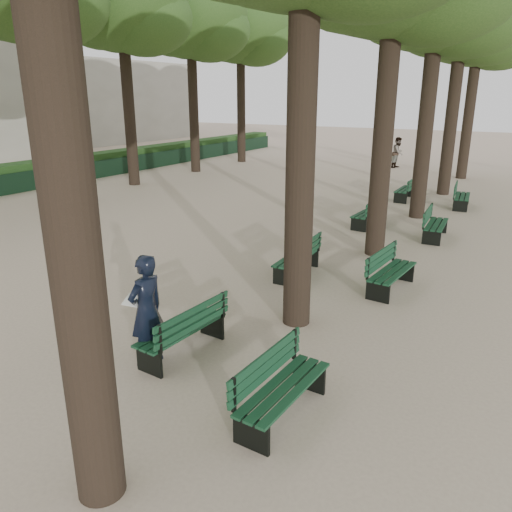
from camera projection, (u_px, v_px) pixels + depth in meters
The scene contains 20 objects.
ground at pixel (129, 372), 7.93m from camera, with size 120.00×120.00×0.00m, color #C7B097.
tree_central_4 at pixel (465, 2), 19.68m from camera, with size 6.00×6.00×9.95m.
tree_central_5 at pixel (481, 18), 23.80m from camera, with size 6.00×6.00×9.95m.
tree_far_3 at pixel (121, 0), 21.81m from camera, with size 6.00×6.00×10.45m.
tree_far_4 at pixel (190, 14), 25.93m from camera, with size 6.00×6.00×10.45m.
tree_far_5 at pixel (240, 25), 30.05m from camera, with size 6.00×6.00×10.45m.
bench_left_0 at pixel (183, 339), 8.43m from camera, with size 0.70×1.84×0.92m.
bench_left_1 at pixel (297, 264), 12.11m from camera, with size 0.65×1.82×0.92m.
bench_left_2 at pixel (367, 218), 16.62m from camera, with size 0.66×1.83×0.92m.
bench_left_3 at pixel (405, 193), 20.72m from camera, with size 0.58×1.80×0.92m.
bench_right_0 at pixel (283, 399), 6.76m from camera, with size 0.66×1.83×0.92m.
bench_right_1 at pixel (391, 279), 11.17m from camera, with size 0.72×1.84×0.92m.
bench_right_2 at pixel (435, 230), 15.19m from camera, with size 0.68×1.83×0.92m.
bench_right_3 at pixel (461, 201), 19.33m from camera, with size 0.75×1.85×0.92m.
man_with_map at pixel (146, 310), 7.95m from camera, with size 0.66×0.78×1.86m.
pedestrian_a at pixel (398, 153), 29.60m from camera, with size 0.87×0.36×1.79m, color #262628.
pedestrian_d at pixel (389, 147), 33.01m from camera, with size 0.83×0.34×1.70m, color #262628.
fence at pixel (58, 176), 23.97m from camera, with size 0.08×42.00×0.90m, color black.
hedge at pixel (48, 172), 24.26m from camera, with size 1.20×42.00×1.20m, color #1C4116.
building_far at pixel (91, 102), 47.22m from camera, with size 12.00×16.00×7.00m, color #B7B2A3.
Camera 1 is at (5.22, -5.03, 4.22)m, focal length 35.00 mm.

